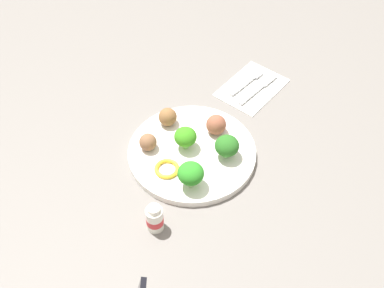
{
  "coord_description": "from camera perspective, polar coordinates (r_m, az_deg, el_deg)",
  "views": [
    {
      "loc": [
        -0.58,
        -0.39,
        0.81
      ],
      "look_at": [
        0.0,
        0.0,
        0.04
      ],
      "focal_mm": 45.52,
      "sensor_mm": 36.0,
      "label": 1
    }
  ],
  "objects": [
    {
      "name": "ground_plane",
      "position": [
        1.07,
        -0.0,
        -1.28
      ],
      "size": [
        4.0,
        4.0,
        0.0
      ],
      "primitive_type": "plane",
      "color": "slate"
    },
    {
      "name": "plate",
      "position": [
        1.07,
        -0.0,
        -1.0
      ],
      "size": [
        0.28,
        0.28,
        0.02
      ],
      "primitive_type": "cylinder",
      "color": "white",
      "rests_on": "ground_plane"
    },
    {
      "name": "broccoli_floret_back_right",
      "position": [
        1.03,
        4.11,
        -0.23
      ],
      "size": [
        0.05,
        0.05,
        0.05
      ],
      "color": "#8DC280",
      "rests_on": "plate"
    },
    {
      "name": "broccoli_floret_mid_right",
      "position": [
        1.04,
        -0.86,
        0.74
      ],
      "size": [
        0.05,
        0.05,
        0.05
      ],
      "color": "#8FCC70",
      "rests_on": "plate"
    },
    {
      "name": "broccoli_floret_front_left",
      "position": [
        0.97,
        -0.14,
        -3.49
      ],
      "size": [
        0.05,
        0.05,
        0.06
      ],
      "color": "#98C87B",
      "rests_on": "plate"
    },
    {
      "name": "meatball_back_right",
      "position": [
        1.1,
        -2.86,
        3.19
      ],
      "size": [
        0.04,
        0.04,
        0.04
      ],
      "primitive_type": "sphere",
      "color": "brown",
      "rests_on": "plate"
    },
    {
      "name": "meatball_mid_left",
      "position": [
        1.05,
        -5.18,
        0.23
      ],
      "size": [
        0.04,
        0.04,
        0.04
      ],
      "primitive_type": "sphere",
      "color": "brown",
      "rests_on": "plate"
    },
    {
      "name": "meatball_center",
      "position": [
        1.08,
        2.85,
        2.28
      ],
      "size": [
        0.05,
        0.05,
        0.05
      ],
      "primitive_type": "sphere",
      "color": "brown",
      "rests_on": "plate"
    },
    {
      "name": "pepper_ring_mid_left",
      "position": [
        1.02,
        -2.96,
        -2.91
      ],
      "size": [
        0.07,
        0.07,
        0.01
      ],
      "primitive_type": "torus",
      "rotation": [
        0.0,
        0.0,
        2.16
      ],
      "color": "yellow",
      "rests_on": "plate"
    },
    {
      "name": "napkin",
      "position": [
        1.24,
        6.99,
        6.62
      ],
      "size": [
        0.18,
        0.13,
        0.01
      ],
      "primitive_type": "cube",
      "rotation": [
        0.0,
        0.0,
        -0.09
      ],
      "color": "white",
      "rests_on": "ground_plane"
    },
    {
      "name": "fork",
      "position": [
        1.24,
        6.54,
        7.32
      ],
      "size": [
        0.12,
        0.03,
        0.01
      ],
      "color": "silver",
      "rests_on": "napkin"
    },
    {
      "name": "knife",
      "position": [
        1.23,
        7.9,
        6.6
      ],
      "size": [
        0.15,
        0.03,
        0.01
      ],
      "color": "silver",
      "rests_on": "napkin"
    },
    {
      "name": "yogurt_bottle",
      "position": [
        0.94,
        -4.39,
        -8.71
      ],
      "size": [
        0.03,
        0.03,
        0.07
      ],
      "color": "white",
      "rests_on": "ground_plane"
    }
  ]
}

